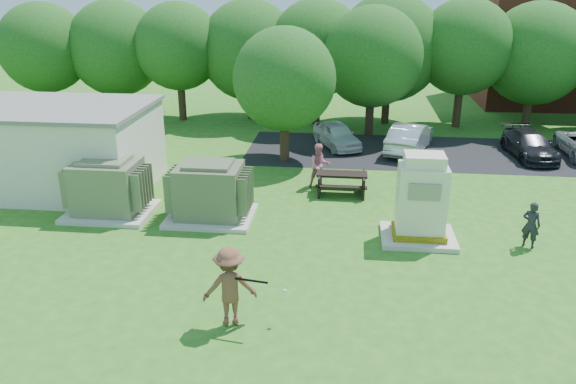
# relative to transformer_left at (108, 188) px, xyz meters

# --- Properties ---
(ground) EXTENTS (120.00, 120.00, 0.00)m
(ground) POSITION_rel_transformer_left_xyz_m (6.50, -4.50, -0.97)
(ground) COLOR #2D6619
(ground) RESTS_ON ground
(service_building) EXTENTS (10.00, 5.00, 3.20)m
(service_building) POSITION_rel_transformer_left_xyz_m (-4.50, 2.50, 0.63)
(service_building) COLOR beige
(service_building) RESTS_ON ground
(service_building_roof) EXTENTS (10.20, 5.20, 0.15)m
(service_building_roof) POSITION_rel_transformer_left_xyz_m (-4.50, 2.50, 2.31)
(service_building_roof) COLOR slate
(service_building_roof) RESTS_ON service_building
(parking_strip) EXTENTS (20.00, 6.00, 0.01)m
(parking_strip) POSITION_rel_transformer_left_xyz_m (13.50, 9.00, -0.96)
(parking_strip) COLOR #232326
(parking_strip) RESTS_ON ground
(transformer_left) EXTENTS (3.00, 2.40, 2.07)m
(transformer_left) POSITION_rel_transformer_left_xyz_m (0.00, 0.00, 0.00)
(transformer_left) COLOR beige
(transformer_left) RESTS_ON ground
(transformer_right) EXTENTS (3.00, 2.40, 2.07)m
(transformer_right) POSITION_rel_transformer_left_xyz_m (3.70, 0.00, 0.00)
(transformer_right) COLOR beige
(transformer_right) RESTS_ON ground
(generator_cabinet) EXTENTS (2.37, 1.94, 2.89)m
(generator_cabinet) POSITION_rel_transformer_left_xyz_m (10.81, -0.91, 0.29)
(generator_cabinet) COLOR beige
(generator_cabinet) RESTS_ON ground
(picnic_table) EXTENTS (1.97, 1.48, 0.84)m
(picnic_table) POSITION_rel_transformer_left_xyz_m (8.23, 2.99, -0.44)
(picnic_table) COLOR black
(picnic_table) RESTS_ON ground
(batter) EXTENTS (1.47, 1.07, 2.04)m
(batter) POSITION_rel_transformer_left_xyz_m (5.73, -6.28, 0.05)
(batter) COLOR brown
(batter) RESTS_ON ground
(person_by_generator) EXTENTS (0.66, 0.59, 1.51)m
(person_by_generator) POSITION_rel_transformer_left_xyz_m (14.22, -1.10, -0.21)
(person_by_generator) COLOR black
(person_by_generator) RESTS_ON ground
(person_at_picnic) EXTENTS (1.04, 0.91, 1.80)m
(person_at_picnic) POSITION_rel_transformer_left_xyz_m (7.31, 3.67, -0.07)
(person_at_picnic) COLOR #C86A7D
(person_at_picnic) RESTS_ON ground
(car_white) EXTENTS (2.86, 3.93, 1.24)m
(car_white) POSITION_rel_transformer_left_xyz_m (7.84, 9.53, -0.35)
(car_white) COLOR silver
(car_white) RESTS_ON ground
(car_silver_a) EXTENTS (2.77, 4.58, 1.42)m
(car_silver_a) POSITION_rel_transformer_left_xyz_m (11.39, 9.07, -0.26)
(car_silver_a) COLOR silver
(car_silver_a) RESTS_ON ground
(car_dark) EXTENTS (2.06, 4.27, 1.20)m
(car_dark) POSITION_rel_transformer_left_xyz_m (16.95, 8.81, -0.37)
(car_dark) COLOR black
(car_dark) RESTS_ON ground
(batting_equipment) EXTENTS (1.27, 0.52, 0.53)m
(batting_equipment) POSITION_rel_transformer_left_xyz_m (6.34, -6.38, 0.29)
(batting_equipment) COLOR black
(batting_equipment) RESTS_ON ground
(tree_row) EXTENTS (41.30, 13.30, 7.30)m
(tree_row) POSITION_rel_transformer_left_xyz_m (8.25, 14.00, 3.18)
(tree_row) COLOR #47301E
(tree_row) RESTS_ON ground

